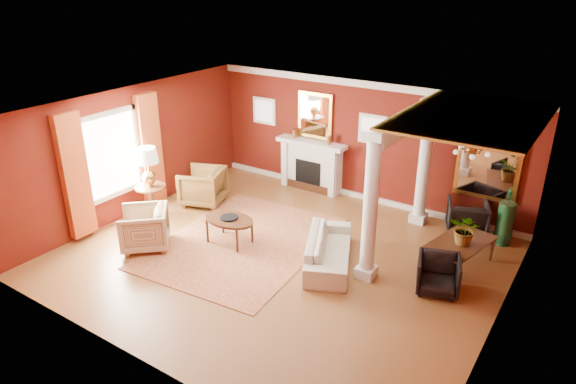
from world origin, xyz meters
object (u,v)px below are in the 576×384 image
Objects in this scene: sofa at (329,245)px; side_table at (149,171)px; armchair_leopard at (203,185)px; coffee_table at (229,220)px; armchair_stripe at (144,226)px; dining_table at (461,248)px.

side_table is (-4.29, -0.48, 0.76)m from sofa.
sofa is at bearing 58.75° from armchair_leopard.
armchair_leopard is at bearing 146.64° from coffee_table.
armchair_stripe reaches higher than coffee_table.
side_table is (-0.40, -1.24, 0.67)m from armchair_leopard.
armchair_stripe is at bearing -49.29° from side_table.
coffee_table is 0.66× the size of side_table.
dining_table is (5.54, 2.74, -0.05)m from armchair_stripe.
sofa reaches higher than coffee_table.
armchair_leopard is 1.46m from side_table.
dining_table is (2.12, 1.24, 0.02)m from sofa.
coffee_table is 4.54m from dining_table.
armchair_stripe is (0.47, -2.26, -0.02)m from armchair_leopard.
armchair_leopard reaches higher than dining_table.
coffee_table is 0.76× the size of dining_table.
dining_table is at bearing 14.97° from side_table.
side_table reaches higher than coffee_table.
armchair_stripe is 0.83× the size of coffee_table.
sofa is 4.39m from side_table.
side_table reaches higher than dining_table.
coffee_table is 2.29m from side_table.
coffee_table is at bearing 36.43° from armchair_leopard.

